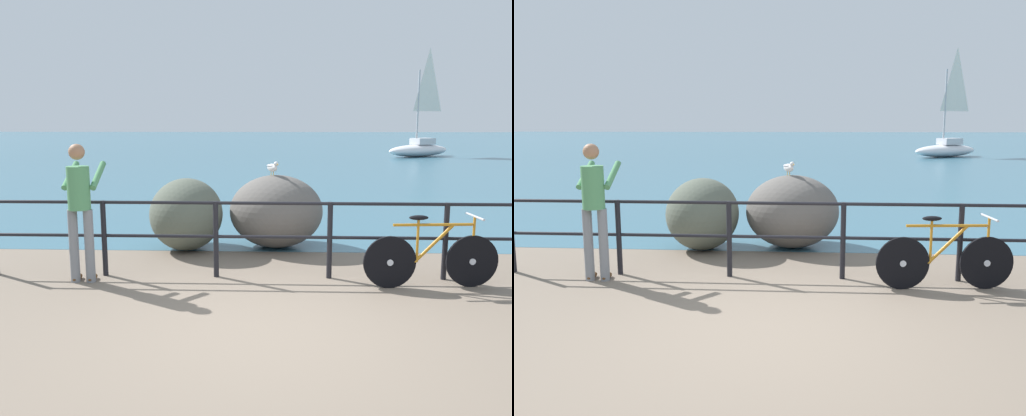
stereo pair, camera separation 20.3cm
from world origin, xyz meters
The scene contains 9 objects.
ground_plane centered at (0.00, 20.00, -0.05)m, with size 120.00×120.00×0.10m, color #756656.
sea_surface centered at (0.00, 48.18, 0.00)m, with size 120.00×90.00×0.01m, color #38667A.
promenade_railing centered at (0.00, 1.78, 0.64)m, with size 7.58×0.07×1.02m.
bicycle centered at (1.98, 1.43, 0.39)m, with size 1.70×0.48×0.92m.
person_at_railing centered at (-2.45, 1.51, 0.99)m, with size 0.45×0.64×1.78m.
breakwater_boulder_main centered at (0.04, 3.54, 0.59)m, with size 1.53×1.48×1.19m.
breakwater_boulder_left centered at (-1.40, 3.30, 0.58)m, with size 1.17×1.44×1.16m.
seagull centered at (-0.02, 3.50, 1.33)m, with size 0.24×0.32×0.23m.
sailboat centered at (8.24, 26.11, 0.71)m, with size 4.43×3.41×6.16m.
Camera 1 is at (0.06, -5.04, 2.07)m, focal length 37.18 mm.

